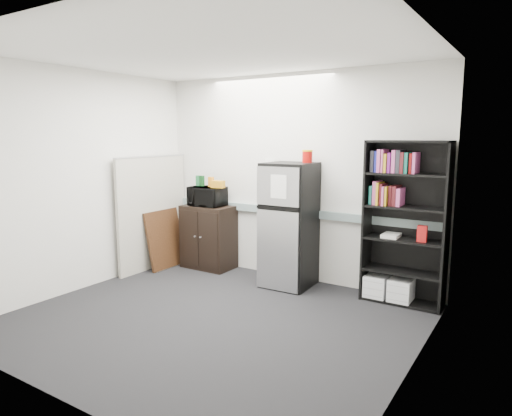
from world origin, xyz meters
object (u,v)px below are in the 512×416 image
(bookshelf, at_px, (403,219))
(cubicle_partition, at_px, (153,212))
(refrigerator, at_px, (289,225))
(cabinet, at_px, (208,237))
(microwave, at_px, (207,196))

(bookshelf, bearing_deg, cubicle_partition, -171.87)
(bookshelf, bearing_deg, refrigerator, -173.95)
(cabinet, relative_size, refrigerator, 0.58)
(bookshelf, height_order, microwave, bookshelf)
(bookshelf, relative_size, cubicle_partition, 1.14)
(cubicle_partition, bearing_deg, bookshelf, 8.13)
(cubicle_partition, distance_m, cabinet, 0.87)
(cabinet, distance_m, refrigerator, 1.40)
(cubicle_partition, bearing_deg, microwave, 31.05)
(cubicle_partition, distance_m, microwave, 0.82)
(cabinet, xyz_separation_m, microwave, (0.00, -0.02, 0.59))
(cabinet, relative_size, microwave, 1.83)
(bookshelf, bearing_deg, microwave, -178.29)
(microwave, bearing_deg, cubicle_partition, -152.43)
(bookshelf, distance_m, microwave, 2.74)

